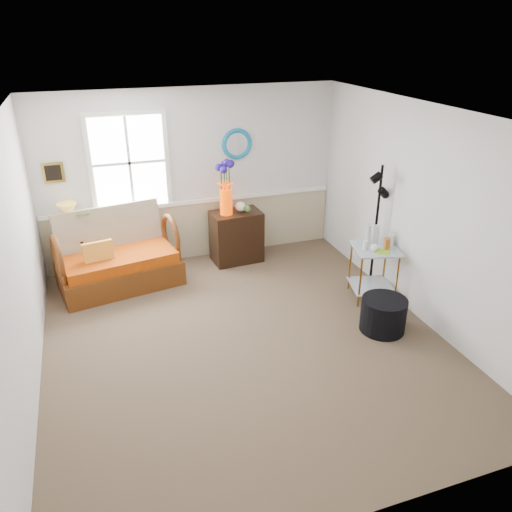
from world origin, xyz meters
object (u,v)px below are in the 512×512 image
object	(u,v)px
loveseat	(117,251)
side_table	(373,273)
cabinet	(236,237)
lamp_stand	(76,258)
ottoman	(383,315)
floor_lamp	(376,229)

from	to	relation	value
loveseat	side_table	distance (m)	3.52
loveseat	cabinet	xyz separation A→B (m)	(1.80, 0.23, -0.13)
lamp_stand	side_table	world-z (taller)	side_table
loveseat	ottoman	xyz separation A→B (m)	(2.90, -2.23, -0.32)
cabinet	floor_lamp	xyz separation A→B (m)	(1.54, -1.44, 0.48)
loveseat	cabinet	world-z (taller)	loveseat
side_table	ottoman	bearing A→B (deg)	-111.28
lamp_stand	ottoman	xyz separation A→B (m)	(3.46, -2.64, -0.11)
lamp_stand	floor_lamp	size ratio (longest dim) A/B	0.37
lamp_stand	floor_lamp	xyz separation A→B (m)	(3.91, -1.61, 0.55)
loveseat	ottoman	bearing A→B (deg)	-47.91
loveseat	lamp_stand	world-z (taller)	loveseat
loveseat	floor_lamp	size ratio (longest dim) A/B	0.93
cabinet	floor_lamp	world-z (taller)	floor_lamp
lamp_stand	cabinet	distance (m)	2.38
side_table	floor_lamp	distance (m)	0.60
loveseat	ottoman	distance (m)	3.67
lamp_stand	floor_lamp	world-z (taller)	floor_lamp
lamp_stand	loveseat	bearing A→B (deg)	-35.38
side_table	ottoman	xyz separation A→B (m)	(-0.29, -0.75, -0.16)
lamp_stand	cabinet	size ratio (longest dim) A/B	0.81
loveseat	lamp_stand	xyz separation A→B (m)	(-0.57, 0.40, -0.21)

